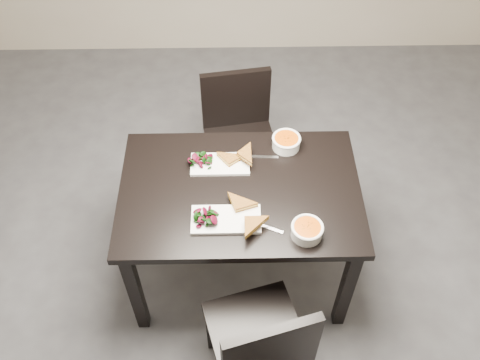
{
  "coord_description": "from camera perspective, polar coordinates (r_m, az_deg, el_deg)",
  "views": [
    {
      "loc": [
        0.18,
        -1.38,
        2.77
      ],
      "look_at": [
        0.21,
        0.28,
        0.82
      ],
      "focal_mm": 39.59,
      "sensor_mm": 36.0,
      "label": 1
    }
  ],
  "objects": [
    {
      "name": "sandwich_near",
      "position": [
        2.47,
        -0.02,
        -3.5
      ],
      "size": [
        0.19,
        0.17,
        0.05
      ],
      "primitive_type": null,
      "rotation": [
        0.0,
        0.0,
        0.33
      ],
      "color": "#AB6F23",
      "rests_on": "plate_near"
    },
    {
      "name": "plate_far",
      "position": [
        2.72,
        -2.15,
        1.72
      ],
      "size": [
        0.3,
        0.15,
        0.02
      ],
      "primitive_type": "cube",
      "color": "white",
      "rests_on": "table"
    },
    {
      "name": "table",
      "position": [
        2.69,
        -0.0,
        -2.33
      ],
      "size": [
        1.2,
        0.8,
        0.75
      ],
      "color": "black",
      "rests_on": "ground"
    },
    {
      "name": "ground",
      "position": [
        3.1,
        -3.97,
        -13.91
      ],
      "size": [
        5.0,
        5.0,
        0.0
      ],
      "primitive_type": "plane",
      "color": "#47474C",
      "rests_on": "ground"
    },
    {
      "name": "chair_far",
      "position": [
        3.27,
        -0.12,
        5.32
      ],
      "size": [
        0.48,
        0.48,
        0.85
      ],
      "rotation": [
        0.0,
        0.0,
        0.15
      ],
      "color": "black",
      "rests_on": "ground"
    },
    {
      "name": "chair_near",
      "position": [
        2.49,
        2.31,
        -17.11
      ],
      "size": [
        0.52,
        0.52,
        0.85
      ],
      "rotation": [
        0.0,
        0.0,
        0.28
      ],
      "color": "black",
      "rests_on": "ground"
    },
    {
      "name": "sandwich_far",
      "position": [
        2.68,
        -0.78,
        1.96
      ],
      "size": [
        0.19,
        0.18,
        0.05
      ],
      "primitive_type": null,
      "rotation": [
        0.0,
        0.0,
        0.65
      ],
      "color": "#AB6F23",
      "rests_on": "plate_far"
    },
    {
      "name": "room_shell",
      "position": [
        1.68,
        -7.39,
        15.21
      ],
      "size": [
        5.02,
        5.02,
        2.81
      ],
      "color": "beige",
      "rests_on": "ground"
    },
    {
      "name": "salad_near",
      "position": [
        2.47,
        -3.85,
        -3.88
      ],
      "size": [
        0.1,
        0.09,
        0.05
      ],
      "primitive_type": null,
      "color": "black",
      "rests_on": "plate_near"
    },
    {
      "name": "cutlery_far",
      "position": [
        2.76,
        2.29,
        2.53
      ],
      "size": [
        0.18,
        0.03,
        0.0
      ],
      "primitive_type": "cube",
      "rotation": [
        0.0,
        0.0,
        -0.06
      ],
      "color": "silver",
      "rests_on": "table"
    },
    {
      "name": "cutlery_near",
      "position": [
        2.48,
        2.71,
        -5.03
      ],
      "size": [
        0.17,
        0.09,
        0.0
      ],
      "primitive_type": "cube",
      "rotation": [
        0.0,
        0.0,
        -0.42
      ],
      "color": "silver",
      "rests_on": "table"
    },
    {
      "name": "plate_near",
      "position": [
        2.49,
        -1.51,
        -4.28
      ],
      "size": [
        0.33,
        0.16,
        0.02
      ],
      "primitive_type": "cube",
      "color": "white",
      "rests_on": "table"
    },
    {
      "name": "soup_bowl_far",
      "position": [
        2.79,
        5.01,
        4.16
      ],
      "size": [
        0.15,
        0.15,
        0.07
      ],
      "color": "white",
      "rests_on": "table"
    },
    {
      "name": "soup_bowl_near",
      "position": [
        2.44,
        7.24,
        -5.36
      ],
      "size": [
        0.15,
        0.15,
        0.07
      ],
      "color": "white",
      "rests_on": "table"
    },
    {
      "name": "salad_far",
      "position": [
        2.7,
        -4.29,
        2.09
      ],
      "size": [
        0.09,
        0.08,
        0.04
      ],
      "primitive_type": null,
      "color": "black",
      "rests_on": "plate_far"
    }
  ]
}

